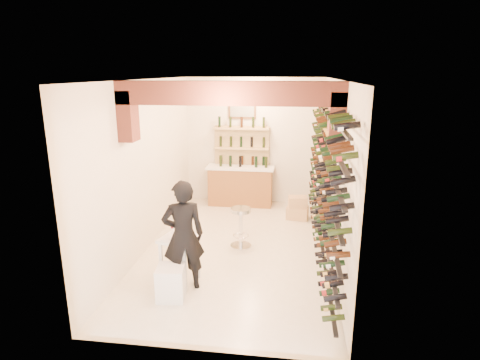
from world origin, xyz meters
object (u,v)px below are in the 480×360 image
at_px(tasting_table, 179,245).
at_px(crate_lower, 297,213).
at_px(back_counter, 241,184).
at_px(chrome_barstool, 241,225).
at_px(person, 183,236).
at_px(white_stool, 171,283).
at_px(wine_rack, 322,174).

relative_size(tasting_table, crate_lower, 1.93).
bearing_deg(back_counter, chrome_barstool, -82.36).
xyz_separation_m(back_counter, person, (-0.34, -4.20, 0.36)).
height_order(tasting_table, chrome_barstool, tasting_table).
bearing_deg(person, white_stool, 47.95).
relative_size(wine_rack, back_counter, 3.35).
distance_m(tasting_table, crate_lower, 3.73).
bearing_deg(chrome_barstool, back_counter, 97.64).
relative_size(tasting_table, person, 0.53).
distance_m(white_stool, crate_lower, 4.14).
relative_size(back_counter, chrome_barstool, 2.14).
xyz_separation_m(wine_rack, person, (-2.17, -1.56, -0.66)).
bearing_deg(white_stool, crate_lower, 62.43).
relative_size(tasting_table, chrome_barstool, 1.19).
height_order(person, chrome_barstool, person).
distance_m(wine_rack, white_stool, 3.24).
distance_m(person, chrome_barstool, 1.83).
relative_size(person, crate_lower, 3.64).
distance_m(white_stool, person, 0.72).
relative_size(back_counter, person, 0.96).
distance_m(back_counter, person, 4.23).
relative_size(tasting_table, white_stool, 1.84).
distance_m(wine_rack, person, 2.75).
bearing_deg(crate_lower, white_stool, -117.57).
xyz_separation_m(wine_rack, chrome_barstool, (-1.49, 0.09, -1.09)).
xyz_separation_m(person, chrome_barstool, (0.68, 1.64, -0.43)).
height_order(wine_rack, chrome_barstool, wine_rack).
relative_size(back_counter, tasting_table, 1.80).
bearing_deg(tasting_table, chrome_barstool, 76.87).
relative_size(wine_rack, chrome_barstool, 7.17).
bearing_deg(chrome_barstool, tasting_table, -118.92).
bearing_deg(white_stool, tasting_table, 90.23).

